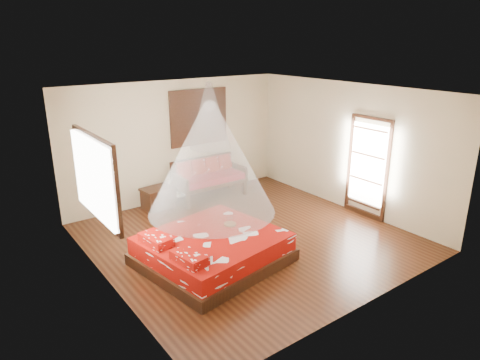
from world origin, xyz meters
The scene contains 10 objects.
room centered at (0.00, 0.00, 1.40)m, with size 5.54×5.54×2.84m.
bed centered at (-1.09, -0.40, 0.25)m, with size 2.52×2.35×0.65m.
daybed centered at (0.60, 2.38, 0.52)m, with size 1.72×0.76×0.94m.
storage_chest centered at (-0.71, 2.45, 0.24)m, with size 0.73×0.57×0.47m.
shutter_panel centered at (0.60, 2.72, 1.90)m, with size 1.52×0.06×1.32m.
window_left centered at (-2.71, 0.20, 1.70)m, with size 0.10×1.74×1.34m.
glazed_door centered at (2.72, -0.60, 1.07)m, with size 0.08×1.02×2.16m.
wine_tray centered at (-0.58, -0.22, 0.55)m, with size 0.22×0.22×0.18m.
mosquito_net_main centered at (-1.07, -0.40, 1.85)m, with size 2.09×2.09×1.80m, color white.
mosquito_net_daybed centered at (0.60, 2.25, 2.00)m, with size 0.96×0.96×1.50m, color white.
Camera 1 is at (-4.59, -5.96, 3.69)m, focal length 32.00 mm.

